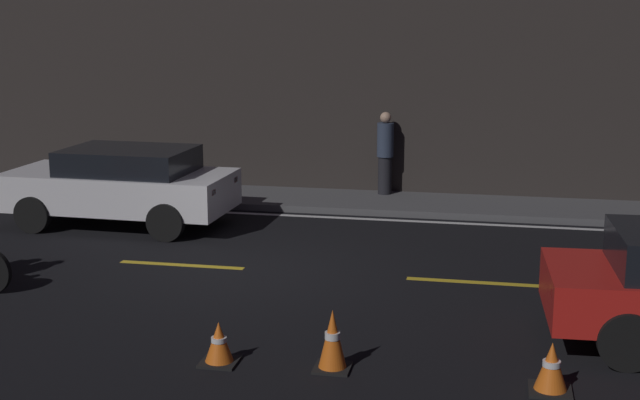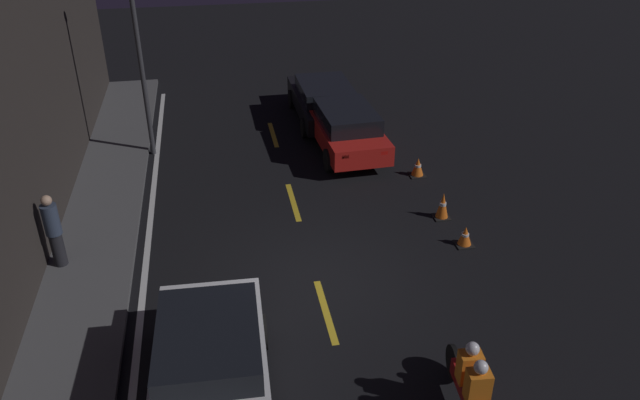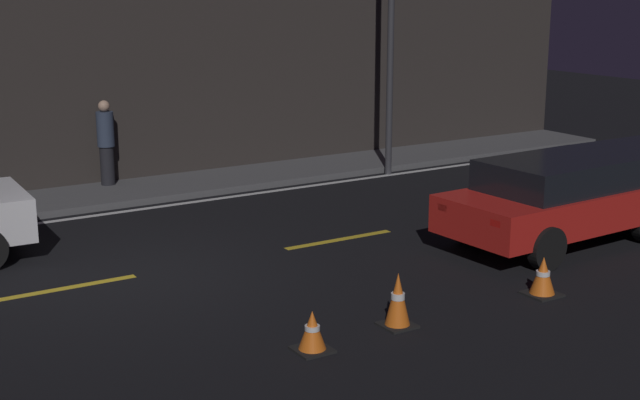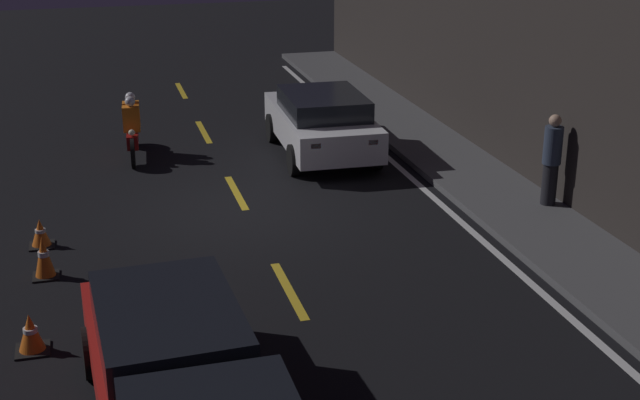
% 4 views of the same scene
% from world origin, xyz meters
% --- Properties ---
extents(ground_plane, '(56.00, 56.00, 0.00)m').
position_xyz_m(ground_plane, '(0.00, 0.00, 0.00)').
color(ground_plane, black).
extents(raised_curb, '(28.00, 1.84, 0.13)m').
position_xyz_m(raised_curb, '(0.00, 4.80, 0.07)').
color(raised_curb, '#4C4C4F').
rests_on(raised_curb, ground).
extents(building_front, '(28.00, 0.30, 7.39)m').
position_xyz_m(building_front, '(0.00, 5.87, 3.69)').
color(building_front, '#2D2826').
rests_on(building_front, ground).
extents(lane_dash_c, '(2.00, 0.14, 0.01)m').
position_xyz_m(lane_dash_c, '(-1.00, 0.00, 0.00)').
color(lane_dash_c, gold).
rests_on(lane_dash_c, ground).
extents(lane_dash_d, '(2.00, 0.14, 0.01)m').
position_xyz_m(lane_dash_d, '(3.50, 0.00, 0.00)').
color(lane_dash_d, gold).
rests_on(lane_dash_d, ground).
extents(lane_dash_e, '(2.00, 0.14, 0.01)m').
position_xyz_m(lane_dash_e, '(8.00, 0.00, 0.00)').
color(lane_dash_e, gold).
rests_on(lane_dash_e, ground).
extents(lane_solid_kerb, '(25.20, 0.14, 0.01)m').
position_xyz_m(lane_solid_kerb, '(0.00, 3.63, 0.00)').
color(lane_solid_kerb, silver).
rests_on(lane_solid_kerb, ground).
extents(taxi_red, '(4.34, 2.00, 1.40)m').
position_xyz_m(taxi_red, '(6.44, -2.03, 0.75)').
color(taxi_red, red).
rests_on(taxi_red, ground).
extents(traffic_cone_near, '(0.41, 0.41, 0.49)m').
position_xyz_m(traffic_cone_near, '(0.77, -3.63, 0.24)').
color(traffic_cone_near, black).
rests_on(traffic_cone_near, ground).
extents(traffic_cone_mid, '(0.40, 0.40, 0.69)m').
position_xyz_m(traffic_cone_mid, '(2.05, -3.54, 0.34)').
color(traffic_cone_mid, black).
rests_on(traffic_cone_mid, ground).
extents(traffic_cone_far, '(0.44, 0.44, 0.54)m').
position_xyz_m(traffic_cone_far, '(4.38, -3.67, 0.26)').
color(traffic_cone_far, black).
rests_on(traffic_cone_far, ground).
extents(pedestrian, '(0.34, 0.34, 1.70)m').
position_xyz_m(pedestrian, '(1.46, 5.41, 1.00)').
color(pedestrian, black).
rests_on(pedestrian, raised_curb).
extents(street_lamp, '(0.28, 0.28, 5.76)m').
position_xyz_m(street_lamp, '(7.22, 3.73, 3.24)').
color(street_lamp, '#333338').
rests_on(street_lamp, ground).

